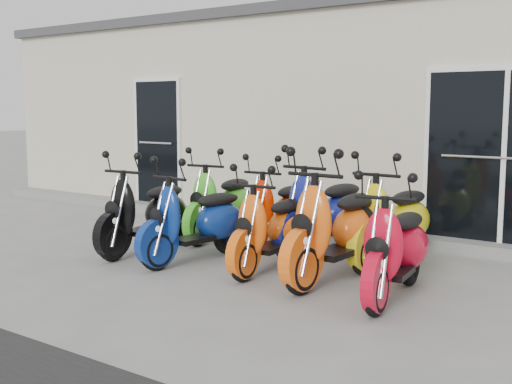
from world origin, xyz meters
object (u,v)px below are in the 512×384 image
scooter_back_blue (324,200)px  scooter_front_blue (196,209)px  scooter_front_red (396,234)px  scooter_front_orange_b (337,214)px  scooter_back_yellow (393,208)px  scooter_front_black (146,201)px  scooter_back_green (221,192)px  scooter_front_orange_a (271,216)px  scooter_back_red (278,200)px

scooter_back_blue → scooter_front_blue: bearing=-127.5°
scooter_front_red → scooter_front_orange_b: bearing=154.1°
scooter_front_blue → scooter_back_yellow: size_ratio=0.95×
scooter_front_orange_b → scooter_back_blue: (-0.69, 0.95, -0.03)m
scooter_front_blue → scooter_front_orange_b: scooter_front_orange_b is taller
scooter_front_black → scooter_back_green: size_ratio=1.00×
scooter_back_green → scooter_back_blue: size_ratio=0.94×
scooter_front_orange_a → scooter_back_yellow: (0.99, 1.03, 0.06)m
scooter_back_yellow → scooter_back_red: bearing=-178.1°
scooter_front_orange_b → scooter_back_red: scooter_front_orange_b is taller
scooter_front_orange_a → scooter_back_green: bearing=141.9°
scooter_back_yellow → scooter_front_orange_a: bearing=-129.6°
scooter_front_orange_b → scooter_back_red: bearing=146.1°
scooter_front_orange_a → scooter_front_red: scooter_front_red is taller
scooter_back_red → scooter_back_yellow: (1.62, -0.07, 0.05)m
scooter_front_red → scooter_back_red: (-2.19, 1.31, -0.01)m
scooter_front_blue → scooter_back_green: scooter_back_green is taller
scooter_front_black → scooter_front_red: size_ratio=1.03×
scooter_back_green → scooter_back_red: bearing=-4.7°
scooter_front_blue → scooter_front_orange_a: 0.97m
scooter_front_orange_b → scooter_front_black: bearing=-173.6°
scooter_front_blue → scooter_back_green: size_ratio=0.98×
scooter_front_blue → scooter_back_blue: (1.06, 1.16, 0.06)m
scooter_front_orange_b → scooter_front_blue: bearing=-170.8°
scooter_front_orange_a → scooter_back_red: 1.26m
scooter_back_red → scooter_back_blue: scooter_back_blue is taller
scooter_front_black → scooter_back_blue: bearing=26.1°
scooter_front_orange_b → scooter_front_orange_a: bearing=-174.4°
scooter_front_orange_a → scooter_back_yellow: scooter_back_yellow is taller
scooter_back_green → scooter_back_yellow: 2.53m
scooter_front_blue → scooter_back_yellow: bearing=38.6°
scooter_front_orange_a → scooter_front_orange_b: 0.81m
scooter_front_orange_a → scooter_back_green: size_ratio=0.95×
scooter_front_blue → scooter_back_red: size_ratio=1.02×
scooter_front_orange_b → scooter_front_red: 0.81m
scooter_front_black → scooter_back_yellow: bearing=17.9°
scooter_front_black → scooter_back_blue: size_ratio=0.94×
scooter_back_green → scooter_front_red: bearing=-29.4°
scooter_back_green → scooter_back_yellow: size_ratio=0.97×
scooter_front_black → scooter_back_red: scooter_front_black is taller
scooter_back_green → scooter_back_blue: (1.65, -0.06, 0.04)m
scooter_front_orange_a → scooter_back_blue: scooter_back_blue is taller
scooter_back_yellow → scooter_back_blue: bearing=-173.9°
scooter_back_green → scooter_back_blue: 1.65m
scooter_front_blue → scooter_back_green: bearing=122.8°
scooter_front_blue → scooter_back_blue: scooter_back_blue is taller
scooter_front_black → scooter_front_orange_a: 1.81m
scooter_front_orange_b → scooter_back_green: scooter_front_orange_b is taller
scooter_front_black → scooter_back_red: bearing=41.7°
scooter_front_black → scooter_back_yellow: size_ratio=0.97×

